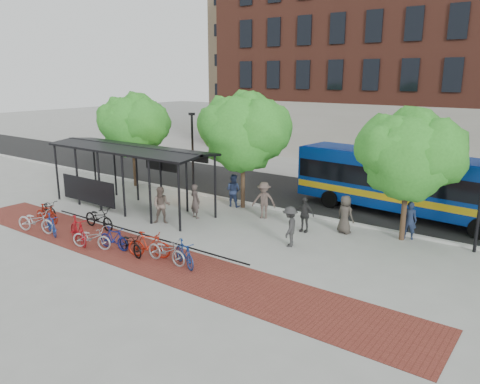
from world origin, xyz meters
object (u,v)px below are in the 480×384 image
Objects in this scene: lamp_post_left at (193,152)px; bus at (410,181)px; tree_b at (245,129)px; bike_6 at (92,238)px; pedestrian_7 at (409,220)px; pedestrian_4 at (304,215)px; bike_3 at (51,225)px; pedestrian_8 at (162,205)px; pedestrian_6 at (345,214)px; bike_5 at (78,231)px; bike_10 at (166,251)px; pedestrian_1 at (195,201)px; bike_11 at (184,253)px; bike_2 at (36,221)px; bike_8 at (130,244)px; bike_1 at (47,214)px; pedestrian_3 at (264,200)px; bike_4 at (99,218)px; bus_shelter at (128,155)px; tree_a at (134,123)px; tree_c at (412,152)px; pedestrian_2 at (233,190)px; bike_7 at (114,238)px; bike_9 at (149,245)px; bike_0 at (49,208)px; pedestrian_9 at (290,227)px.

lamp_post_left is 12.58m from bus.
lamp_post_left is at bearing 176.50° from tree_b.
pedestrian_7 is (10.70, 9.39, 0.39)m from bike_6.
pedestrian_4 is (6.34, 7.44, 0.36)m from bike_6.
pedestrian_8 reaches higher than bike_3.
bike_3 is at bearing 54.18° from pedestrian_6.
bike_5 is 14.96m from pedestrian_7.
pedestrian_1 reaches higher than bike_10.
bike_5 is 10.42m from pedestrian_4.
tree_b reaches higher than bike_11.
bike_6 is (2.50, -9.40, -2.25)m from lamp_post_left.
bike_6 is (0.95, -0.00, -0.12)m from bike_5.
bike_8 is at bearing -96.90° from bike_2.
bike_1 is 11.11m from pedestrian_3.
bike_4 is 1.13× the size of bike_6.
pedestrian_3 is (4.54, 8.09, 0.35)m from bike_5.
bus_shelter is at bearing 15.37° from bike_6.
bike_5 is at bearing -123.80° from bus.
tree_c is (18.00, -0.00, -0.19)m from tree_a.
pedestrian_8 is (-4.64, 3.33, 0.42)m from bike_11.
pedestrian_2 is at bearing -178.87° from tree_c.
bike_5 is 9.15m from pedestrian_2.
tree_a is at bearing -180.00° from tree_b.
bike_3 reaches higher than bike_1.
bike_1 is at bearing 115.07° from bike_11.
bike_7 is at bearing 81.85° from pedestrian_2.
bike_4 is at bearing 45.31° from bike_5.
tree_c is 4.14m from pedestrian_6.
bike_10 is 7.16m from pedestrian_4.
bike_9 is 0.99m from bike_10.
pedestrian_3 is 4.42m from pedestrian_6.
pedestrian_8 is at bearing -64.52° from lamp_post_left.
lamp_post_left is at bearing -12.55° from bike_0.
pedestrian_9 is (-3.81, -3.82, -3.15)m from tree_c.
bike_2 is at bearing 74.00° from bike_9.
pedestrian_8 is at bearing 14.36° from bike_9.
pedestrian_8 is (-1.96, 3.77, 0.47)m from bike_8.
pedestrian_3 reaches higher than pedestrian_7.
bike_4 is 2.12m from bike_5.
bike_4 is 8.33m from pedestrian_3.
bike_10 is 6.11m from pedestrian_1.
bike_8 is (-8.69, -8.62, -3.57)m from tree_c.
bike_6 is at bearing 96.43° from pedestrian_1.
tree_b is 4.82m from pedestrian_1.
pedestrian_2 is 9.78m from pedestrian_7.
pedestrian_8 is (-1.00, -4.66, 0.01)m from pedestrian_2.
bus_shelter is at bearing -170.84° from pedestrian_4.
bike_9 is 11.72m from pedestrian_7.
pedestrian_8 reaches higher than bike_2.
bike_4 is at bearing -53.04° from tree_a.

